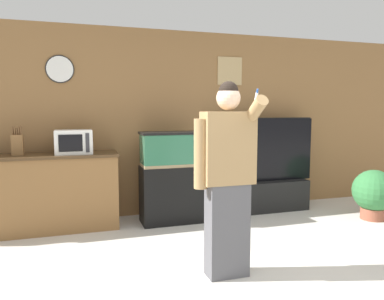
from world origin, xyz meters
The scene contains 8 objects.
wall_back_paneled centered at (0.00, 2.76, 1.30)m, with size 10.00×0.08×2.60m.
counter_island centered at (-1.70, 2.39, 0.48)m, with size 1.63×0.56×0.95m.
microwave centered at (-1.41, 2.37, 1.10)m, with size 0.44×0.35×0.29m.
knife_block centered at (-2.06, 2.41, 1.09)m, with size 0.13×0.09×0.35m.
aquarium_on_stand centered at (-0.19, 2.27, 0.61)m, with size 0.82×0.41×1.21m.
tv_on_stand centered at (1.30, 2.41, 0.40)m, with size 1.49×0.40×1.38m.
person_standing centered at (-0.13, 0.55, 0.91)m, with size 0.55×0.41×1.74m.
potted_plant centered at (2.46, 1.55, 0.37)m, with size 0.57×0.57×0.68m.
Camera 1 is at (-1.41, -2.46, 1.51)m, focal length 35.00 mm.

